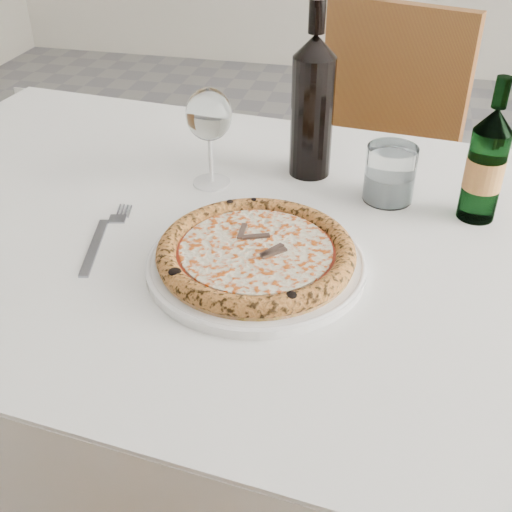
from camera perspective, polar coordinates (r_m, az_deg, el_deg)
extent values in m
cube|color=#5A5A64|center=(1.66, 6.90, -17.48)|extent=(5.00, 6.00, 0.02)
cube|color=olive|center=(1.02, 1.31, 0.91)|extent=(1.54, 0.97, 0.04)
cube|color=silver|center=(1.00, 1.33, 2.01)|extent=(1.60, 1.04, 0.01)
cube|color=silver|center=(1.44, 5.09, 7.35)|extent=(1.52, 0.01, 0.22)
cylinder|color=olive|center=(1.73, -18.42, -0.45)|extent=(0.06, 0.06, 0.71)
cube|color=olive|center=(1.71, 8.92, 4.33)|extent=(0.49, 0.49, 0.04)
cube|color=olive|center=(1.76, 12.04, 13.82)|extent=(0.38, 0.16, 0.46)
cylinder|color=olive|center=(1.93, 14.82, -1.05)|extent=(0.04, 0.04, 0.43)
cylinder|color=olive|center=(1.67, 11.11, -6.64)|extent=(0.04, 0.04, 0.43)
cylinder|color=olive|center=(2.02, 5.97, 1.74)|extent=(0.04, 0.04, 0.43)
cylinder|color=olive|center=(1.77, 1.18, -3.12)|extent=(0.04, 0.04, 0.43)
cylinder|color=white|center=(0.92, 0.00, -0.67)|extent=(0.31, 0.31, 0.01)
torus|color=white|center=(0.91, 0.00, -0.42)|extent=(0.31, 0.31, 0.01)
cylinder|color=tan|center=(0.91, 0.00, 0.00)|extent=(0.28, 0.28, 0.01)
torus|color=#BB712F|center=(0.90, 0.00, 0.42)|extent=(0.28, 0.28, 0.03)
cylinder|color=red|center=(0.90, 0.00, 0.42)|extent=(0.23, 0.23, 0.00)
cylinder|color=#F3E3BD|center=(0.90, 0.00, 0.58)|extent=(0.22, 0.22, 0.00)
cube|color=#3E3028|center=(0.90, 1.71, 0.60)|extent=(0.04, 0.01, 0.00)
cube|color=#3E3028|center=(0.94, 0.63, 2.26)|extent=(0.01, 0.04, 0.00)
cube|color=#3E3028|center=(0.91, -3.75, 1.31)|extent=(0.04, 0.01, 0.00)
cube|color=#3E3028|center=(0.87, -0.50, -0.32)|extent=(0.01, 0.04, 0.00)
cube|color=gray|center=(0.99, -14.24, 0.70)|extent=(0.05, 0.15, 0.00)
cube|color=gray|center=(1.06, -12.10, 3.39)|extent=(0.03, 0.03, 0.00)
cylinder|color=gray|center=(1.09, -11.95, 4.23)|extent=(0.00, 0.04, 0.00)
cylinder|color=gray|center=(1.08, -11.63, 4.19)|extent=(0.00, 0.04, 0.00)
cylinder|color=gray|center=(1.08, -11.31, 4.16)|extent=(0.00, 0.04, 0.00)
cylinder|color=gray|center=(1.08, -10.99, 4.12)|extent=(0.00, 0.04, 0.00)
cylinder|color=silver|center=(1.15, -3.96, 6.55)|extent=(0.07, 0.07, 0.00)
cylinder|color=silver|center=(1.12, -4.05, 8.62)|extent=(0.01, 0.01, 0.09)
ellipsoid|color=white|center=(1.09, -4.22, 12.44)|extent=(0.08, 0.08, 0.09)
cylinder|color=white|center=(1.09, 11.82, 7.17)|extent=(0.08, 0.08, 0.09)
cylinder|color=silver|center=(1.10, 11.68, 6.10)|extent=(0.08, 0.08, 0.05)
cylinder|color=#316138|center=(1.07, 19.56, 6.75)|extent=(0.06, 0.06, 0.15)
cone|color=#316138|center=(1.03, 20.53, 11.29)|extent=(0.06, 0.06, 0.04)
cylinder|color=#316138|center=(1.02, 21.00, 13.43)|extent=(0.02, 0.02, 0.05)
cylinder|color=gold|center=(1.07, 19.60, 6.96)|extent=(0.06, 0.06, 0.05)
cylinder|color=black|center=(1.14, 4.99, 12.15)|extent=(0.07, 0.07, 0.21)
cone|color=black|center=(1.10, 5.32, 18.17)|extent=(0.07, 0.07, 0.04)
cylinder|color=black|center=(1.09, 5.45, 20.46)|extent=(0.03, 0.03, 0.05)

